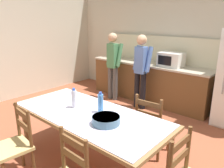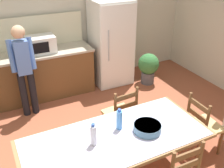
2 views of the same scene
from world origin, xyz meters
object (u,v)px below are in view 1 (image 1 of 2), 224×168
(dining_table, at_px, (88,118))
(person_at_sink, at_px, (113,63))
(microwave, at_px, (171,59))
(serving_bowl, at_px, (106,119))
(bottle_near_centre, at_px, (74,99))
(chair_side_near_left, at_px, (15,145))
(bottle_off_centre, at_px, (101,103))
(chair_side_far_right, at_px, (152,125))
(person_at_counter, at_px, (141,68))

(dining_table, height_order, person_at_sink, person_at_sink)
(microwave, bearing_deg, serving_bowl, -77.38)
(bottle_near_centre, bearing_deg, person_at_sink, 119.26)
(dining_table, bearing_deg, microwave, 94.87)
(dining_table, height_order, chair_side_near_left, chair_side_near_left)
(bottle_near_centre, height_order, bottle_off_centre, same)
(bottle_off_centre, xyz_separation_m, chair_side_far_right, (0.37, 0.65, -0.43))
(microwave, relative_size, person_at_counter, 0.31)
(dining_table, height_order, serving_bowl, serving_bowl)
(serving_bowl, distance_m, chair_side_near_left, 1.16)
(dining_table, height_order, chair_side_far_right, chair_side_far_right)
(dining_table, relative_size, person_at_sink, 1.35)
(bottle_off_centre, relative_size, person_at_sink, 0.17)
(microwave, relative_size, bottle_near_centre, 1.85)
(chair_side_far_right, bearing_deg, microwave, -74.12)
(bottle_near_centre, bearing_deg, dining_table, 0.66)
(microwave, xyz_separation_m, chair_side_near_left, (-0.25, -3.36, -0.62))
(bottle_off_centre, relative_size, person_at_counter, 0.17)
(dining_table, distance_m, bottle_near_centre, 0.33)
(microwave, xyz_separation_m, bottle_off_centre, (0.33, -2.47, -0.18))
(bottle_off_centre, relative_size, chair_side_near_left, 0.30)
(bottle_near_centre, height_order, person_at_counter, person_at_counter)
(person_at_sink, bearing_deg, bottle_off_centre, -141.92)
(bottle_near_centre, height_order, person_at_sink, person_at_sink)
(serving_bowl, relative_size, chair_side_near_left, 0.35)
(bottle_off_centre, bearing_deg, chair_side_far_right, 60.39)
(microwave, xyz_separation_m, chair_side_far_right, (0.70, -1.82, -0.62))
(serving_bowl, bearing_deg, person_at_counter, 115.22)
(microwave, height_order, chair_side_near_left, microwave)
(bottle_off_centre, relative_size, serving_bowl, 0.84)
(microwave, distance_m, dining_table, 2.63)
(microwave, relative_size, person_at_sink, 0.31)
(dining_table, relative_size, bottle_near_centre, 7.96)
(serving_bowl, distance_m, chair_side_far_right, 0.92)
(person_at_sink, bearing_deg, serving_bowl, -139.94)
(chair_side_near_left, bearing_deg, chair_side_far_right, 63.47)
(microwave, xyz_separation_m, person_at_counter, (-0.41, -0.52, -0.16))
(serving_bowl, bearing_deg, dining_table, 169.96)
(bottle_off_centre, height_order, chair_side_near_left, bottle_off_centre)
(serving_bowl, xyz_separation_m, chair_side_far_right, (0.10, 0.84, -0.36))
(dining_table, xyz_separation_m, chair_side_near_left, (-0.47, -0.77, -0.24))
(bottle_near_centre, bearing_deg, chair_side_near_left, -104.71)
(bottle_near_centre, relative_size, bottle_off_centre, 1.00)
(chair_side_far_right, bearing_deg, bottle_off_centre, 55.39)
(chair_side_far_right, bearing_deg, serving_bowl, 78.17)
(dining_table, distance_m, person_at_counter, 2.18)
(bottle_off_centre, bearing_deg, microwave, 97.51)
(bottle_off_centre, height_order, serving_bowl, bottle_off_centre)
(chair_side_near_left, distance_m, person_at_counter, 2.88)
(bottle_near_centre, height_order, serving_bowl, bottle_near_centre)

